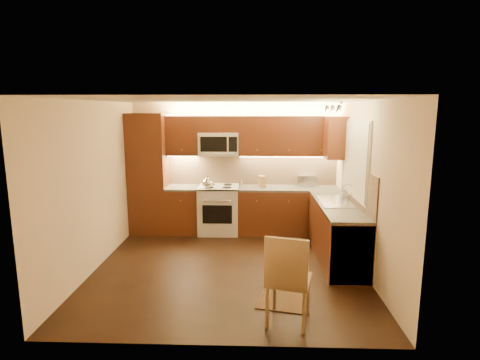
{
  "coord_description": "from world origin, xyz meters",
  "views": [
    {
      "loc": [
        0.36,
        -5.55,
        2.37
      ],
      "look_at": [
        0.15,
        0.55,
        1.25
      ],
      "focal_mm": 28.86,
      "sensor_mm": 36.0,
      "label": 1
    }
  ],
  "objects_px": {
    "sink": "(336,197)",
    "knife_block": "(262,181)",
    "microwave": "(219,144)",
    "kettle": "(207,182)",
    "dining_chair": "(289,278)",
    "toaster_oven": "(307,180)",
    "stove": "(219,209)",
    "soap_bottle": "(343,192)"
  },
  "relations": [
    {
      "from": "stove",
      "to": "toaster_oven",
      "type": "bearing_deg",
      "value": 6.36
    },
    {
      "from": "soap_bottle",
      "to": "kettle",
      "type": "bearing_deg",
      "value": 145.4
    },
    {
      "from": "sink",
      "to": "knife_block",
      "type": "bearing_deg",
      "value": 134.71
    },
    {
      "from": "stove",
      "to": "sink",
      "type": "relative_size",
      "value": 1.07
    },
    {
      "from": "microwave",
      "to": "toaster_oven",
      "type": "distance_m",
      "value": 1.85
    },
    {
      "from": "dining_chair",
      "to": "kettle",
      "type": "bearing_deg",
      "value": 127.46
    },
    {
      "from": "kettle",
      "to": "dining_chair",
      "type": "xyz_separation_m",
      "value": [
        1.26,
        -2.99,
        -0.51
      ]
    },
    {
      "from": "microwave",
      "to": "sink",
      "type": "xyz_separation_m",
      "value": [
        2.0,
        -1.26,
        -0.74
      ]
    },
    {
      "from": "toaster_oven",
      "to": "microwave",
      "type": "bearing_deg",
      "value": -177.32
    },
    {
      "from": "microwave",
      "to": "toaster_oven",
      "type": "xyz_separation_m",
      "value": [
        1.7,
        0.05,
        -0.71
      ]
    },
    {
      "from": "stove",
      "to": "soap_bottle",
      "type": "xyz_separation_m",
      "value": [
        2.18,
        -0.81,
        0.54
      ]
    },
    {
      "from": "microwave",
      "to": "dining_chair",
      "type": "xyz_separation_m",
      "value": [
        1.07,
        -3.32,
        -1.19
      ]
    },
    {
      "from": "stove",
      "to": "dining_chair",
      "type": "distance_m",
      "value": 3.36
    },
    {
      "from": "sink",
      "to": "soap_bottle",
      "type": "relative_size",
      "value": 4.2
    },
    {
      "from": "microwave",
      "to": "soap_bottle",
      "type": "xyz_separation_m",
      "value": [
        2.18,
        -0.94,
        -0.72
      ]
    },
    {
      "from": "stove",
      "to": "knife_block",
      "type": "relative_size",
      "value": 4.22
    },
    {
      "from": "dining_chair",
      "to": "knife_block",
      "type": "bearing_deg",
      "value": 108.88
    },
    {
      "from": "microwave",
      "to": "soap_bottle",
      "type": "height_order",
      "value": "microwave"
    },
    {
      "from": "soap_bottle",
      "to": "dining_chair",
      "type": "relative_size",
      "value": 0.19
    },
    {
      "from": "kettle",
      "to": "toaster_oven",
      "type": "xyz_separation_m",
      "value": [
        1.9,
        0.38,
        -0.03
      ]
    },
    {
      "from": "kettle",
      "to": "toaster_oven",
      "type": "relative_size",
      "value": 0.66
    },
    {
      "from": "microwave",
      "to": "knife_block",
      "type": "distance_m",
      "value": 1.09
    },
    {
      "from": "stove",
      "to": "soap_bottle",
      "type": "bearing_deg",
      "value": -20.37
    },
    {
      "from": "sink",
      "to": "soap_bottle",
      "type": "bearing_deg",
      "value": 60.92
    },
    {
      "from": "microwave",
      "to": "soap_bottle",
      "type": "distance_m",
      "value": 2.48
    },
    {
      "from": "microwave",
      "to": "knife_block",
      "type": "xyz_separation_m",
      "value": [
        0.83,
        -0.08,
        -0.71
      ]
    },
    {
      "from": "kettle",
      "to": "dining_chair",
      "type": "height_order",
      "value": "kettle"
    },
    {
      "from": "toaster_oven",
      "to": "knife_block",
      "type": "distance_m",
      "value": 0.89
    },
    {
      "from": "toaster_oven",
      "to": "sink",
      "type": "bearing_deg",
      "value": -76.51
    },
    {
      "from": "soap_bottle",
      "to": "knife_block",
      "type": "bearing_deg",
      "value": 127.22
    },
    {
      "from": "knife_block",
      "to": "microwave",
      "type": "bearing_deg",
      "value": 155.67
    },
    {
      "from": "toaster_oven",
      "to": "soap_bottle",
      "type": "distance_m",
      "value": 1.1
    },
    {
      "from": "stove",
      "to": "dining_chair",
      "type": "relative_size",
      "value": 0.87
    },
    {
      "from": "soap_bottle",
      "to": "toaster_oven",
      "type": "bearing_deg",
      "value": 95.24
    },
    {
      "from": "stove",
      "to": "microwave",
      "type": "bearing_deg",
      "value": 90.0
    },
    {
      "from": "kettle",
      "to": "soap_bottle",
      "type": "distance_m",
      "value": 2.45
    },
    {
      "from": "knife_block",
      "to": "soap_bottle",
      "type": "bearing_deg",
      "value": -51.75
    },
    {
      "from": "knife_block",
      "to": "dining_chair",
      "type": "relative_size",
      "value": 0.21
    },
    {
      "from": "knife_block",
      "to": "kettle",
      "type": "bearing_deg",
      "value": 174.84
    },
    {
      "from": "microwave",
      "to": "sink",
      "type": "bearing_deg",
      "value": -32.21
    },
    {
      "from": "knife_block",
      "to": "dining_chair",
      "type": "bearing_deg",
      "value": -104.83
    },
    {
      "from": "microwave",
      "to": "dining_chair",
      "type": "height_order",
      "value": "microwave"
    }
  ]
}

